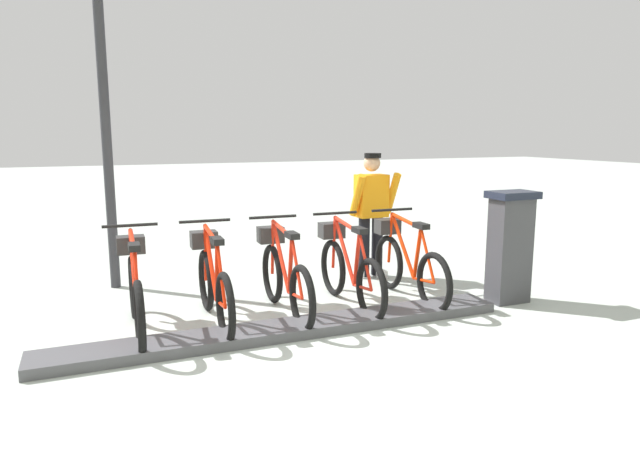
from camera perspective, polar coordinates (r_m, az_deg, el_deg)
ground_plane at (r=5.60m, az=-3.29°, el=-10.32°), size 60.00×60.00×0.00m
dock_rail_base at (r=5.58m, az=-3.29°, el=-9.84°), size 0.44×4.60×0.10m
payment_kiosk at (r=6.80m, az=18.52°, el=-1.35°), size 0.36×0.52×1.28m
bike_docked_0 at (r=6.72m, az=8.71°, el=-3.14°), size 1.72×0.54×1.02m
bike_docked_1 at (r=6.37m, az=2.84°, el=-3.77°), size 1.72×0.54×1.02m
bike_docked_2 at (r=6.09m, az=-3.65°, el=-4.41°), size 1.72×0.54×1.02m
bike_docked_3 at (r=5.90m, az=-10.67°, el=-5.05°), size 1.72×0.54×1.02m
bike_docked_4 at (r=5.80m, az=-18.06°, el=-5.63°), size 1.72×0.54×1.02m
worker_near_rack at (r=7.56m, az=5.19°, el=2.08°), size 0.46×0.63×1.66m
lamp_post at (r=7.44m, az=-21.03°, el=14.56°), size 0.32×0.32×4.00m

